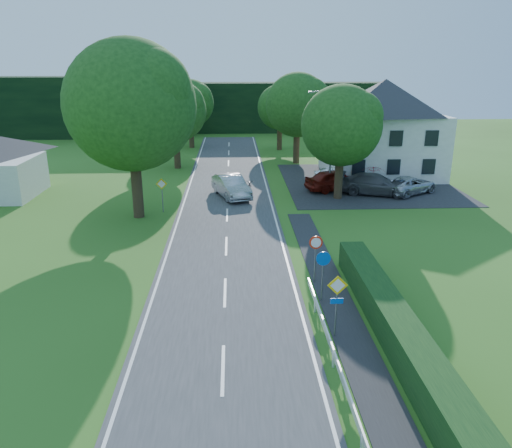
{
  "coord_description": "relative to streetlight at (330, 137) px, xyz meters",
  "views": [
    {
      "loc": [
        0.45,
        -8.84,
        10.24
      ],
      "look_at": [
        1.66,
        16.95,
        1.69
      ],
      "focal_mm": 35.0,
      "sensor_mm": 36.0,
      "label": 1
    }
  ],
  "objects": [
    {
      "name": "parked_car_silver_a",
      "position": [
        1.46,
        2.79,
        -3.75
      ],
      "size": [
        4.08,
        1.45,
        1.34
      ],
      "primitive_type": "imported",
      "rotation": [
        0.0,
        0.0,
        1.58
      ],
      "color": "silver",
      "rests_on": "parking_pad"
    },
    {
      "name": "tree_right_back",
      "position": [
        -2.06,
        20.0,
        -0.68
      ],
      "size": [
        6.2,
        6.2,
        7.56
      ],
      "primitive_type": null,
      "color": "#1A4314",
      "rests_on": "ground"
    },
    {
      "name": "tree_right_far",
      "position": [
        -1.06,
        12.0,
        0.08
      ],
      "size": [
        7.4,
        7.4,
        9.09
      ],
      "primitive_type": null,
      "color": "#1A4314",
      "rests_on": "ground"
    },
    {
      "name": "parking_pad",
      "position": [
        3.94,
        3.0,
        -4.44
      ],
      "size": [
        14.0,
        16.0,
        0.04
      ],
      "primitive_type": "cube",
      "color": "#252528",
      "rests_on": "ground"
    },
    {
      "name": "sign_roundabout",
      "position": [
        -3.76,
        -19.02,
        -2.79
      ],
      "size": [
        0.64,
        0.08,
        2.37
      ],
      "color": "slate",
      "rests_on": "ground"
    },
    {
      "name": "parked_car_silver_b",
      "position": [
        6.41,
        -0.84,
        -3.74
      ],
      "size": [
        5.37,
        4.59,
        1.37
      ],
      "primitive_type": "imported",
      "rotation": [
        0.0,
        0.0,
        2.15
      ],
      "color": "#BBBBC3",
      "rests_on": "parking_pad"
    },
    {
      "name": "streetlight",
      "position": [
        0.0,
        0.0,
        0.0
      ],
      "size": [
        2.03,
        0.18,
        8.0
      ],
      "color": "slate",
      "rests_on": "ground"
    },
    {
      "name": "line_edge_left",
      "position": [
        -11.31,
        -10.0,
        -4.42
      ],
      "size": [
        0.12,
        80.0,
        0.01
      ],
      "primitive_type": "cube",
      "color": "white",
      "rests_on": "road"
    },
    {
      "name": "parasol",
      "position": [
        4.03,
        1.25,
        -3.54
      ],
      "size": [
        2.12,
        2.16,
        1.76
      ],
      "primitive_type": "imported",
      "rotation": [
        0.0,
        0.0,
        -0.11
      ],
      "color": "red",
      "rests_on": "parking_pad"
    },
    {
      "name": "tree_right_mid",
      "position": [
        0.44,
        -2.0,
        -0.17
      ],
      "size": [
        7.0,
        7.0,
        8.58
      ],
      "primitive_type": null,
      "color": "#1A4314",
      "rests_on": "ground"
    },
    {
      "name": "sign_priority_right",
      "position": [
        -3.76,
        -22.02,
        -2.67
      ],
      "size": [
        0.78,
        0.09,
        2.59
      ],
      "color": "slate",
      "rests_on": "ground"
    },
    {
      "name": "moving_car",
      "position": [
        -7.76,
        -1.23,
        -3.59
      ],
      "size": [
        3.29,
        5.38,
        1.67
      ],
      "primitive_type": "imported",
      "rotation": [
        0.0,
        0.0,
        0.32
      ],
      "color": "#ABABAF",
      "rests_on": "road"
    },
    {
      "name": "sign_priority_left",
      "position": [
        -12.56,
        -5.02,
        -2.75
      ],
      "size": [
        0.78,
        0.09,
        2.44
      ],
      "color": "slate",
      "rests_on": "ground"
    },
    {
      "name": "tree_main",
      "position": [
        -14.06,
        -6.0,
        1.36
      ],
      "size": [
        9.4,
        9.4,
        11.64
      ],
      "primitive_type": null,
      "color": "#1A4314",
      "rests_on": "ground"
    },
    {
      "name": "tree_left_back",
      "position": [
        -12.56,
        22.0,
        -0.43
      ],
      "size": [
        6.6,
        6.6,
        8.07
      ],
      "primitive_type": null,
      "color": "#1A4314",
      "rests_on": "ground"
    },
    {
      "name": "treeline_left",
      "position": [
        -36.06,
        32.0,
        -0.46
      ],
      "size": [
        44.0,
        6.0,
        8.0
      ],
      "primitive_type": "cube",
      "color": "black",
      "rests_on": "ground"
    },
    {
      "name": "road",
      "position": [
        -8.06,
        -10.0,
        -4.44
      ],
      "size": [
        7.0,
        80.0,
        0.04
      ],
      "primitive_type": "cube",
      "color": "#3A3B3D",
      "rests_on": "ground"
    },
    {
      "name": "motorcycle",
      "position": [
        -6.26,
        0.51,
        -3.95
      ],
      "size": [
        0.68,
        1.81,
        0.94
      ],
      "primitive_type": "imported",
      "rotation": [
        0.0,
        0.0,
        -0.03
      ],
      "color": "black",
      "rests_on": "road"
    },
    {
      "name": "tree_left_far",
      "position": [
        -13.06,
        10.0,
        -0.17
      ],
      "size": [
        7.0,
        7.0,
        8.58
      ],
      "primitive_type": null,
      "color": "#1A4314",
      "rests_on": "ground"
    },
    {
      "name": "line_edge_right",
      "position": [
        -4.81,
        -10.0,
        -4.42
      ],
      "size": [
        0.12,
        80.0,
        0.01
      ],
      "primitive_type": "cube",
      "color": "white",
      "rests_on": "road"
    },
    {
      "name": "parked_car_grey",
      "position": [
        3.61,
        -1.01,
        -3.61
      ],
      "size": [
        6.03,
        3.94,
        1.62
      ],
      "primitive_type": "imported",
      "rotation": [
        0.0,
        0.0,
        1.25
      ],
      "color": "#4A494E",
      "rests_on": "parking_pad"
    },
    {
      "name": "house_white",
      "position": [
        5.94,
        6.0,
        -0.06
      ],
      "size": [
        10.6,
        8.4,
        8.6
      ],
      "color": "silver",
      "rests_on": "ground"
    },
    {
      "name": "sign_speed_limit",
      "position": [
        -3.76,
        -17.03,
        -2.7
      ],
      "size": [
        0.64,
        0.11,
        2.37
      ],
      "color": "slate",
      "rests_on": "ground"
    },
    {
      "name": "line_centre",
      "position": [
        -8.06,
        -10.0,
        -4.42
      ],
      "size": [
        0.12,
        80.0,
        0.01
      ],
      "primitive_type": null,
      "color": "white",
      "rests_on": "road"
    },
    {
      "name": "parked_car_red",
      "position": [
        0.73,
        0.38,
        -3.57
      ],
      "size": [
        5.36,
        3.34,
        1.7
      ],
      "primitive_type": "imported",
      "rotation": [
        0.0,
        0.0,
        1.86
      ],
      "color": "maroon",
      "rests_on": "parking_pad"
    },
    {
      "name": "treeline_right",
      "position": [
        -0.06,
        36.0,
        -0.96
      ],
      "size": [
        30.0,
        5.0,
        7.0
      ],
      "primitive_type": "cube",
      "color": "black",
      "rests_on": "ground"
    }
  ]
}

